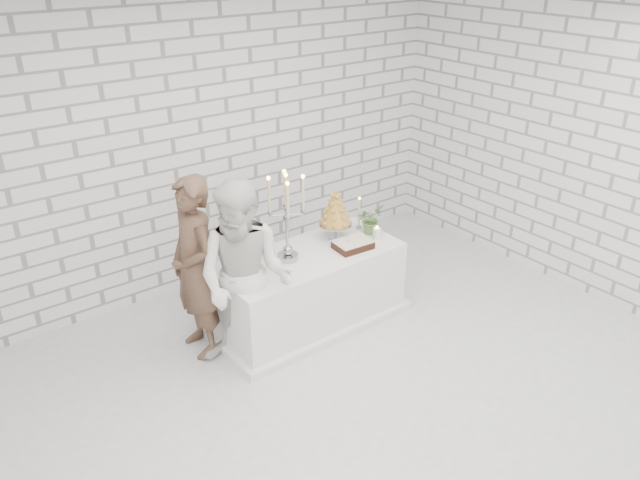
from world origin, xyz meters
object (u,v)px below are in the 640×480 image
(croquembouche, at_px, (336,215))
(candelabra, at_px, (287,218))
(groom, at_px, (195,268))
(bride, at_px, (245,279))
(cake_table, at_px, (309,289))

(croquembouche, bearing_deg, candelabra, -172.52)
(groom, height_order, bride, bride)
(cake_table, xyz_separation_m, bride, (-0.82, -0.22, 0.49))
(groom, bearing_deg, bride, 27.19)
(cake_table, bearing_deg, croquembouche, 16.24)
(candelabra, bearing_deg, cake_table, -10.42)
(cake_table, bearing_deg, candelabra, 169.58)
(cake_table, xyz_separation_m, groom, (-1.05, 0.25, 0.47))
(cake_table, distance_m, bride, 0.98)
(bride, height_order, croquembouche, bride)
(groom, xyz_separation_m, croquembouche, (1.46, -0.13, 0.16))
(bride, bearing_deg, groom, 166.00)
(candelabra, height_order, croquembouche, candelabra)
(cake_table, xyz_separation_m, candelabra, (-0.21, 0.04, 0.80))
(groom, distance_m, croquembouche, 1.48)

